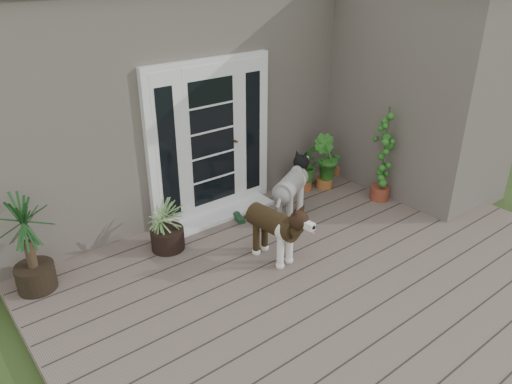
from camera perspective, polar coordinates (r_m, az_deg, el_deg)
deck at (r=5.80m, az=9.25°, el=-10.03°), size 6.20×4.60×0.12m
house_main at (r=8.36m, az=-12.18°, el=12.29°), size 7.40×4.00×3.10m
house_wing at (r=7.94m, az=18.75°, el=10.82°), size 1.60×2.40×3.10m
door_unit at (r=6.65m, az=-5.26°, el=6.12°), size 1.90×0.14×2.15m
door_step at (r=6.92m, az=-4.00°, el=-2.53°), size 1.60×0.40×0.05m
brindle_dog at (r=5.78m, az=2.00°, el=-4.69°), size 0.47×0.92×0.73m
white_dog at (r=6.70m, az=4.03°, el=-0.21°), size 0.97×0.74×0.74m
spider_plant at (r=6.08m, az=-10.43°, el=-3.51°), size 0.88×0.88×0.74m
yucca at (r=5.70m, az=-25.04°, el=-5.47°), size 1.00×1.00×1.15m
herb_a at (r=7.59m, az=5.69°, el=2.30°), size 0.64×0.64×0.58m
herb_b at (r=7.70m, az=8.04°, el=2.70°), size 0.55×0.55×0.63m
herb_c at (r=8.28m, az=9.79°, el=3.88°), size 0.37×0.37×0.53m
sapling at (r=7.31m, az=14.73°, el=4.40°), size 0.45×0.45×1.48m
clog_left at (r=6.77m, az=-2.00°, el=-3.02°), size 0.19×0.29×0.08m
clog_right at (r=6.69m, az=1.64°, el=-3.30°), size 0.32×0.32×0.09m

